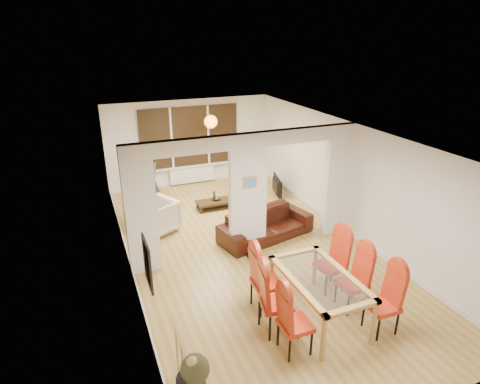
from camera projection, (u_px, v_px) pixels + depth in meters
floor at (247, 249)px, 8.80m from camera, size 5.00×9.00×0.01m
room_walls at (248, 194)px, 8.32m from camera, size 5.00×9.00×2.60m
divider_wall at (248, 194)px, 8.32m from camera, size 5.00×0.18×2.60m
bay_window_blinds at (190, 137)px, 12.06m from camera, size 3.00×0.08×1.80m
radiator at (192, 175)px, 12.47m from camera, size 1.40×0.08×0.50m
pendant_light at (211, 122)px, 10.94m from camera, size 0.36×0.36×0.36m
stair_newel at (183, 363)px, 5.06m from camera, size 0.40×1.20×1.10m
wall_poster at (147, 264)px, 5.28m from camera, size 0.04×0.52×0.67m
pillar_photo at (250, 182)px, 8.12m from camera, size 0.30×0.03×0.25m
dining_table at (318, 297)px, 6.54m from camera, size 0.98×1.75×0.82m
dining_chair_la at (296, 320)px, 5.82m from camera, size 0.45×0.45×1.10m
dining_chair_lb at (276, 298)px, 6.22m from camera, size 0.56×0.56×1.19m
dining_chair_lc at (267, 279)px, 6.72m from camera, size 0.50×0.50×1.18m
dining_chair_ra at (383, 301)px, 6.21m from camera, size 0.45×0.45×1.11m
dining_chair_rb at (352, 280)px, 6.76m from camera, size 0.47×0.47×1.10m
dining_chair_rc at (330, 262)px, 7.24m from camera, size 0.53×0.53×1.14m
sofa at (266, 225)px, 9.18m from camera, size 2.35×1.33×0.65m
armchair at (156, 216)px, 9.44m from camera, size 1.14×1.16×0.79m
person at (152, 185)px, 9.84m from camera, size 0.80×0.69×1.86m
television at (274, 186)px, 11.63m from camera, size 0.94×0.34×0.54m
coffee_table at (214, 205)px, 10.79m from camera, size 1.02×0.68×0.22m
bottle at (214, 195)px, 10.78m from camera, size 0.06×0.06×0.26m
bowl at (216, 199)px, 10.81m from camera, size 0.24×0.24×0.06m
shoes at (254, 257)px, 8.41m from camera, size 0.23×0.25×0.10m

